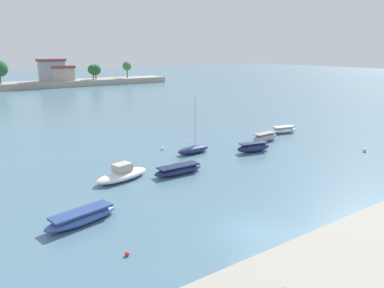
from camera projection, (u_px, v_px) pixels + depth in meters
The scene contains 13 objects.
ground_plane at pixel (255, 233), 22.31m from camera, with size 400.00×400.00×0.00m, color slate.
seawall_embankment at pixel (369, 280), 16.30m from camera, with size 86.85×6.77×1.72m, color #9E998C.
moored_boat_0 at pixel (82, 217), 23.38m from camera, with size 5.21×2.41×0.89m.
moored_boat_1 at pixel (122, 174), 31.20m from camera, with size 5.33×2.95×1.46m.
moored_boat_2 at pixel (178, 170), 32.68m from camera, with size 4.87×1.47×0.83m.
moored_boat_3 at pixel (193, 149), 39.22m from camera, with size 4.05×1.54×6.30m.
moored_boat_4 at pixel (253, 147), 39.72m from camera, with size 4.19×1.84×1.05m.
moored_boat_5 at pixel (265, 137), 44.36m from camera, with size 4.14×1.61×1.05m.
moored_boat_6 at pixel (284, 130), 48.84m from camera, with size 4.02×2.11×0.90m.
mooring_buoy_0 at pixel (162, 148), 40.65m from camera, with size 0.32×0.32×0.32m, color white.
mooring_buoy_1 at pixel (127, 254), 19.76m from camera, with size 0.26×0.26×0.26m, color red.
mooring_buoy_2 at pixel (365, 150), 39.86m from camera, with size 0.43×0.43×0.43m, color white.
distant_shoreline at pixel (12, 81), 101.95m from camera, with size 97.78×9.24×8.24m.
Camera 1 is at (-14.60, -14.48, 10.92)m, focal length 33.92 mm.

